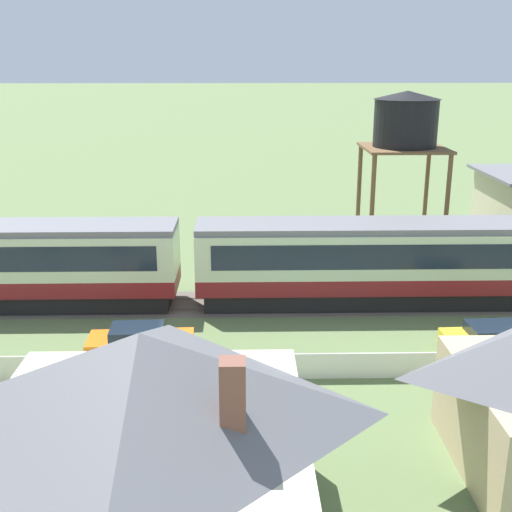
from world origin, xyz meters
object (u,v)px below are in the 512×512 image
cottage_grey_roof (145,437)px  parked_car_yellow (498,339)px  parked_car_orange (140,342)px  passenger_train (399,259)px  water_tower (406,124)px

cottage_grey_roof → parked_car_yellow: 16.94m
cottage_grey_roof → parked_car_orange: (-1.85, 10.63, -2.36)m
passenger_train → water_tower: (2.30, 9.58, 5.64)m
parked_car_yellow → passenger_train: bearing=113.6°
parked_car_orange → parked_car_yellow: bearing=-2.5°
water_tower → passenger_train: bearing=-103.5°
passenger_train → parked_car_orange: passenger_train is taller
passenger_train → water_tower: size_ratio=6.10×
parked_car_yellow → parked_car_orange: (-14.86, 0.04, 0.01)m
water_tower → cottage_grey_roof: size_ratio=1.18×
water_tower → parked_car_yellow: bearing=-87.7°
passenger_train → cottage_grey_roof: bearing=-121.7°
passenger_train → parked_car_yellow: passenger_train is taller
water_tower → parked_car_orange: size_ratio=2.26×
water_tower → cottage_grey_roof: bearing=-115.6°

